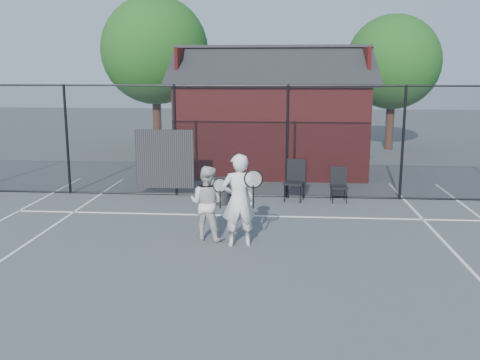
# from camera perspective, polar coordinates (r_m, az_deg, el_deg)

# --- Properties ---
(ground) EXTENTS (80.00, 80.00, 0.00)m
(ground) POSITION_cam_1_polar(r_m,az_deg,el_deg) (9.72, -0.86, -8.51)
(ground) COLOR #494F54
(ground) RESTS_ON ground
(court_lines) EXTENTS (11.02, 18.00, 0.01)m
(court_lines) POSITION_cam_1_polar(r_m,az_deg,el_deg) (8.50, -1.71, -11.51)
(court_lines) COLOR silver
(court_lines) RESTS_ON ground
(fence) EXTENTS (22.04, 3.00, 3.00)m
(fence) POSITION_cam_1_polar(r_m,az_deg,el_deg) (14.27, -0.20, 3.92)
(fence) COLOR black
(fence) RESTS_ON ground
(clubhouse) EXTENTS (6.50, 4.36, 4.19)m
(clubhouse) POSITION_cam_1_polar(r_m,az_deg,el_deg) (18.18, 3.39, 6.04)
(clubhouse) COLOR maroon
(clubhouse) RESTS_ON ground
(tree_left) EXTENTS (4.48, 4.48, 6.44)m
(tree_left) POSITION_cam_1_polar(r_m,az_deg,el_deg) (23.24, -9.05, 13.48)
(tree_left) COLOR #341D15
(tree_left) RESTS_ON ground
(tree_right) EXTENTS (3.97, 3.97, 5.70)m
(tree_right) POSITION_cam_1_polar(r_m,az_deg,el_deg) (24.05, 16.01, 11.96)
(tree_right) COLOR #341D15
(tree_right) RESTS_ON ground
(player_front) EXTENTS (0.85, 0.67, 1.81)m
(player_front) POSITION_cam_1_polar(r_m,az_deg,el_deg) (10.24, -0.14, -2.16)
(player_front) COLOR silver
(player_front) RESTS_ON ground
(player_back) EXTENTS (0.88, 0.75, 1.50)m
(player_back) POSITION_cam_1_polar(r_m,az_deg,el_deg) (10.69, -3.54, -2.46)
(player_back) COLOR silver
(player_back) RESTS_ON ground
(chair_left) EXTENTS (0.62, 0.63, 1.05)m
(chair_left) POSITION_cam_1_polar(r_m,az_deg,el_deg) (13.98, 5.82, -0.12)
(chair_left) COLOR black
(chair_left) RESTS_ON ground
(chair_right) EXTENTS (0.45, 0.46, 0.89)m
(chair_right) POSITION_cam_1_polar(r_m,az_deg,el_deg) (14.02, 10.52, -0.58)
(chair_right) COLOR black
(chair_right) RESTS_ON ground
(waste_bin) EXTENTS (0.54, 0.54, 0.67)m
(waste_bin) POSITION_cam_1_polar(r_m,az_deg,el_deg) (13.62, -2.09, -1.20)
(waste_bin) COLOR #242424
(waste_bin) RESTS_ON ground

